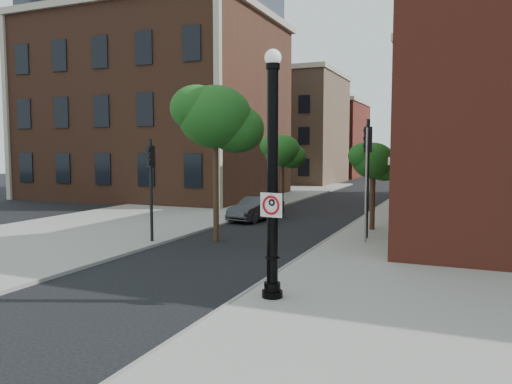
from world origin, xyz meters
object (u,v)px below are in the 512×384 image
at_px(no_parking_sign, 271,205).
at_px(parked_car, 256,209).
at_px(lamppost, 273,188).
at_px(traffic_signal_right, 367,159).
at_px(traffic_signal_left, 151,174).

height_order(no_parking_sign, parked_car, no_parking_sign).
bearing_deg(no_parking_sign, lamppost, 107.31).
relative_size(lamppost, no_parking_sign, 10.42).
relative_size(lamppost, traffic_signal_right, 1.23).
distance_m(traffic_signal_left, traffic_signal_right, 9.02).
bearing_deg(traffic_signal_left, lamppost, -28.57).
xyz_separation_m(no_parking_sign, traffic_signal_left, (-7.37, 5.48, 0.38)).
height_order(lamppost, no_parking_sign, lamppost).
relative_size(lamppost, parked_car, 1.61).
bearing_deg(traffic_signal_right, traffic_signal_left, -168.00).
distance_m(no_parking_sign, parked_car, 14.83).
height_order(lamppost, parked_car, lamppost).
bearing_deg(parked_car, traffic_signal_left, -89.24).
distance_m(no_parking_sign, traffic_signal_left, 9.20).
distance_m(no_parking_sign, traffic_signal_right, 9.71).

